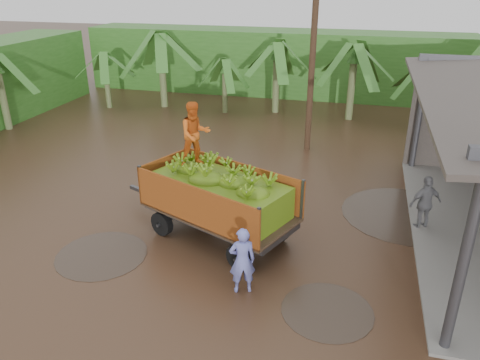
# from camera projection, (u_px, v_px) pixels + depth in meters

# --- Properties ---
(ground) EXTENTS (100.00, 100.00, 0.00)m
(ground) POSITION_uv_depth(u_px,v_px,m) (231.00, 222.00, 13.51)
(ground) COLOR black
(ground) RESTS_ON ground
(hedge_north) EXTENTS (22.00, 3.00, 3.60)m
(hedge_north) POSITION_uv_depth(u_px,v_px,m) (273.00, 62.00, 27.37)
(hedge_north) COLOR #2D661E
(hedge_north) RESTS_ON ground
(banana_trailer) EXTENTS (5.59, 3.39, 3.60)m
(banana_trailer) POSITION_uv_depth(u_px,v_px,m) (218.00, 195.00, 12.28)
(banana_trailer) COLOR #C9601C
(banana_trailer) RESTS_ON ground
(man_blue) EXTENTS (0.69, 0.57, 1.62)m
(man_blue) POSITION_uv_depth(u_px,v_px,m) (242.00, 260.00, 10.31)
(man_blue) COLOR #6C72C6
(man_blue) RESTS_ON ground
(man_grey) EXTENTS (1.02, 0.79, 1.61)m
(man_grey) POSITION_uv_depth(u_px,v_px,m) (425.00, 203.00, 12.86)
(man_grey) COLOR slate
(man_grey) RESTS_ON ground
(utility_pole) EXTENTS (1.20, 0.24, 8.18)m
(utility_pole) POSITION_uv_depth(u_px,v_px,m) (313.00, 45.00, 17.44)
(utility_pole) COLOR #47301E
(utility_pole) RESTS_ON ground
(banana_plants) EXTENTS (24.46, 21.02, 4.25)m
(banana_plants) POSITION_uv_depth(u_px,v_px,m) (181.00, 96.00, 19.90)
(banana_plants) COLOR #2D661E
(banana_plants) RESTS_ON ground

